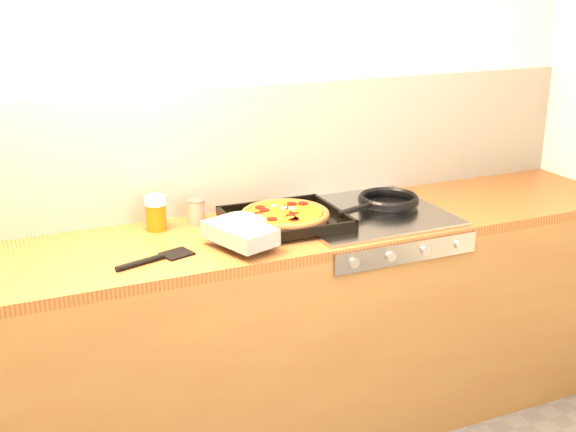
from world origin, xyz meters
name	(u,v)px	position (x,y,z in m)	size (l,w,h in m)	color
room_shell	(234,149)	(0.00, 1.39, 1.15)	(3.20, 3.20, 3.20)	white
counter_run	(263,337)	(0.00, 1.10, 0.45)	(3.20, 0.62, 0.90)	brown
stovetop	(366,214)	(0.45, 1.10, 0.91)	(0.60, 0.56, 0.02)	#9D9EA3
pizza_on_tray	(272,220)	(0.03, 1.07, 0.95)	(0.57, 0.49, 0.07)	black
frying_pan	(387,202)	(0.56, 1.12, 0.94)	(0.43, 0.31, 0.04)	black
tomato_can	(196,212)	(-0.20, 1.27, 0.95)	(0.07, 0.07, 0.10)	#9C160C
juice_glass	(156,213)	(-0.36, 1.27, 0.97)	(0.10, 0.10, 0.13)	#C4540B
wooden_spoon	(256,209)	(0.07, 1.33, 0.91)	(0.30, 0.06, 0.02)	#AC7B49
black_spatula	(156,259)	(-0.44, 0.96, 0.91)	(0.28, 0.13, 0.02)	black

